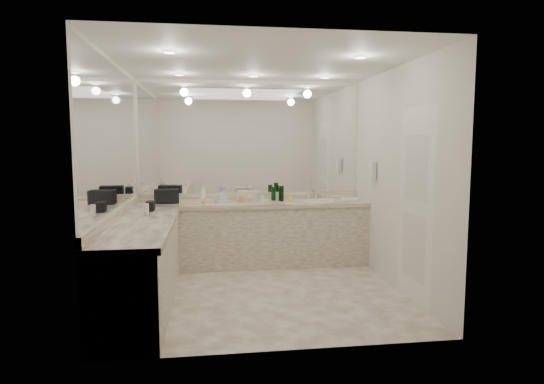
{
  "coord_description": "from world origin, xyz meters",
  "views": [
    {
      "loc": [
        -0.58,
        -5.06,
        1.72
      ],
      "look_at": [
        0.17,
        0.4,
        1.12
      ],
      "focal_mm": 30.0,
      "sensor_mm": 36.0,
      "label": 1
    }
  ],
  "objects": [
    {
      "name": "amenity_bottle_0",
      "position": [
        -1.13,
        1.31,
        0.94
      ],
      "size": [
        0.04,
        0.04,
        0.08
      ],
      "primitive_type": "cylinder",
      "color": "silver",
      "rests_on": "vanity_back_top"
    },
    {
      "name": "black_bag_spill",
      "position": [
        -1.3,
        0.52,
        0.96
      ],
      "size": [
        0.09,
        0.2,
        0.11
      ],
      "primitive_type": "cube",
      "rotation": [
        0.0,
        0.0,
        -0.01
      ],
      "color": "black",
      "rests_on": "vanity_left_top"
    },
    {
      "name": "mirror_left",
      "position": [
        -1.59,
        0.0,
        1.77
      ],
      "size": [
        0.01,
        2.92,
        1.55
      ],
      "primitive_type": "cube",
      "color": "white",
      "rests_on": "wall_left"
    },
    {
      "name": "faucet",
      "position": [
        0.95,
        1.41,
        0.97
      ],
      "size": [
        0.24,
        0.16,
        0.14
      ],
      "primitive_type": "cube",
      "color": "silver",
      "rests_on": "vanity_back_top"
    },
    {
      "name": "soap_bottle_a",
      "position": [
        -0.68,
        1.24,
        1.02
      ],
      "size": [
        0.11,
        0.11,
        0.24
      ],
      "primitive_type": "imported",
      "rotation": [
        0.0,
        0.0,
        -0.25
      ],
      "color": "white",
      "rests_on": "vanity_back_top"
    },
    {
      "name": "vanity_back_base",
      "position": [
        0.0,
        1.2,
        0.42
      ],
      "size": [
        3.2,
        0.6,
        0.84
      ],
      "primitive_type": "cube",
      "color": "beige",
      "rests_on": "floor"
    },
    {
      "name": "backsplash_left",
      "position": [
        -1.58,
        0.0,
        0.95
      ],
      "size": [
        0.04,
        3.0,
        0.1
      ],
      "primitive_type": "cube",
      "color": "silver",
      "rests_on": "vanity_left_top"
    },
    {
      "name": "mirror_back",
      "position": [
        0.0,
        1.49,
        1.77
      ],
      "size": [
        3.12,
        0.01,
        1.55
      ],
      "primitive_type": "cube",
      "color": "white",
      "rests_on": "wall_back"
    },
    {
      "name": "wall_left",
      "position": [
        -1.6,
        0.0,
        1.3
      ],
      "size": [
        0.02,
        3.0,
        2.6
      ],
      "primitive_type": "cube",
      "color": "silver",
      "rests_on": "floor"
    },
    {
      "name": "floor",
      "position": [
        0.0,
        0.0,
        0.0
      ],
      "size": [
        3.2,
        3.2,
        0.0
      ],
      "primitive_type": "plane",
      "color": "beige",
      "rests_on": "ground"
    },
    {
      "name": "green_bottle_0",
      "position": [
        0.42,
        1.28,
        0.99
      ],
      "size": [
        0.07,
        0.07,
        0.18
      ],
      "primitive_type": "cylinder",
      "color": "#124B1E",
      "rests_on": "vanity_back_top"
    },
    {
      "name": "soap_bottle_c",
      "position": [
        -0.03,
        1.19,
        0.99
      ],
      "size": [
        0.15,
        0.15,
        0.18
      ],
      "primitive_type": "imported",
      "rotation": [
        0.0,
        0.0,
        0.08
      ],
      "color": "#E7C180",
      "rests_on": "vanity_back_top"
    },
    {
      "name": "amenity_bottle_3",
      "position": [
        -0.16,
        1.13,
        0.94
      ],
      "size": [
        0.06,
        0.06,
        0.09
      ],
      "primitive_type": "cylinder",
      "color": "#E57F66",
      "rests_on": "vanity_back_top"
    },
    {
      "name": "backsplash_back",
      "position": [
        0.0,
        1.48,
        0.95
      ],
      "size": [
        3.2,
        0.04,
        0.1
      ],
      "primitive_type": "cube",
      "color": "silver",
      "rests_on": "vanity_back_top"
    },
    {
      "name": "door",
      "position": [
        1.59,
        -0.5,
        1.05
      ],
      "size": [
        0.02,
        0.82,
        2.1
      ],
      "primitive_type": "cube",
      "color": "white",
      "rests_on": "wall_right"
    },
    {
      "name": "amenity_bottle_4",
      "position": [
        -1.09,
        1.3,
        0.97
      ],
      "size": [
        0.06,
        0.06,
        0.15
      ],
      "primitive_type": "cylinder",
      "color": "#3F3F4C",
      "rests_on": "vanity_back_top"
    },
    {
      "name": "wall_phone",
      "position": [
        1.56,
        0.7,
        1.35
      ],
      "size": [
        0.06,
        0.1,
        0.24
      ],
      "primitive_type": "cube",
      "color": "white",
      "rests_on": "wall_right"
    },
    {
      "name": "ceiling",
      "position": [
        0.0,
        0.0,
        2.6
      ],
      "size": [
        3.2,
        3.2,
        0.0
      ],
      "primitive_type": "plane",
      "color": "white",
      "rests_on": "floor"
    },
    {
      "name": "sink",
      "position": [
        0.95,
        1.2,
        0.9
      ],
      "size": [
        0.44,
        0.44,
        0.03
      ],
      "primitive_type": "cylinder",
      "color": "white",
      "rests_on": "vanity_back_top"
    },
    {
      "name": "amenity_bottle_2",
      "position": [
        -0.64,
        1.16,
        0.93
      ],
      "size": [
        0.05,
        0.05,
        0.06
      ],
      "primitive_type": "cylinder",
      "color": "#F2D84C",
      "rests_on": "vanity_back_top"
    },
    {
      "name": "green_bottle_1",
      "position": [
        0.41,
        1.22,
        1.01
      ],
      "size": [
        0.06,
        0.06,
        0.22
      ],
      "primitive_type": "cylinder",
      "color": "#124B1E",
      "rests_on": "vanity_back_top"
    },
    {
      "name": "black_toiletry_bag",
      "position": [
        -1.17,
        1.19,
        0.99
      ],
      "size": [
        0.34,
        0.23,
        0.19
      ],
      "primitive_type": "cube",
      "rotation": [
        0.0,
        0.0,
        0.08
      ],
      "color": "black",
      "rests_on": "vanity_back_top"
    },
    {
      "name": "wall_right",
      "position": [
        1.6,
        0.0,
        1.3
      ],
      "size": [
        0.02,
        3.0,
        2.6
      ],
      "primitive_type": "cube",
      "color": "silver",
      "rests_on": "floor"
    },
    {
      "name": "amenity_bottle_6",
      "position": [
        -0.51,
        1.17,
        0.94
      ],
      "size": [
        0.05,
        0.05,
        0.07
      ],
      "primitive_type": "cylinder",
      "color": "silver",
      "rests_on": "vanity_back_top"
    },
    {
      "name": "vanity_back_top",
      "position": [
        0.0,
        1.19,
        0.87
      ],
      "size": [
        3.2,
        0.64,
        0.06
      ],
      "primitive_type": "cube",
      "color": "silver",
      "rests_on": "vanity_back_base"
    },
    {
      "name": "green_bottle_2",
      "position": [
        0.31,
        1.31,
        1.0
      ],
      "size": [
        0.06,
        0.06,
        0.19
      ],
      "primitive_type": "cylinder",
      "color": "#124B1E",
      "rests_on": "vanity_back_top"
    },
    {
      "name": "soap_bottle_b",
      "position": [
        -0.4,
        1.13,
        1.01
      ],
      "size": [
        0.1,
        0.1,
        0.22
      ],
      "primitive_type": "imported",
      "rotation": [
        0.0,
        0.0,
        -0.02
      ],
      "color": "silver",
      "rests_on": "vanity_back_top"
    },
    {
      "name": "wall_back",
      "position": [
        0.0,
        1.5,
        1.3
      ],
      "size": [
        3.2,
        0.02,
        2.6
      ],
      "primitive_type": "cube",
      "color": "silver",
      "rests_on": "floor"
    },
    {
      "name": "cream_cosmetic_case",
      "position": [
        -0.07,
        1.22,
        0.98
      ],
      "size": [
        0.29,
        0.19,
        0.16
      ],
      "primitive_type": "cube",
      "rotation": [
        0.0,
        0.0,
        -0.09
      ],
      "color": "beige",
      "rests_on": "vanity_back_top"
    },
    {
      "name": "hand_towel",
      "position": [
        1.37,
        1.11,
        0.92
      ],
      "size": [
        0.23,
        0.16,
        0.04
      ],
      "primitive_type": "cube",
      "rotation": [
        0.0,
        0.0,
        -0.03
      ],
      "color": "white",
      "rests_on": "vanity_back_top"
    },
    {
      "name": "amenity_bottle_1",
      "position": [
        0.52,
        1.15,
        0.94
      ],
      "size": [
        0.06,
        0.06,
        0.08
      ],
      "primitive_type": "cylinder",
      "color": "#F2D84C",
      "rests_on": "vanity_back_top"
    },
    {
      "name": "vanity_left_base",
      "position": [
        -1.3,
        -0.3,
        0.42
      ],
      "size": [
        0.6,
        2.4,
        0.84
      ],
      "primitive_type": "cube",
      "color": "beige",
      "rests_on": "floor"
    },
    {
      "name": "amenity_bottle_5",
      "position": [
        0.13,
        1.27,
        0.94
      ],
      "size": [
        0.06,
        0.06,
        0.09
      ],
      "primitive_type": "cylinder",
      "color": "white",
      "rests_on": "vanity_back_top"
    },
    {
      "name": "vanity_left_top",
      "position": [
        -1.29,
        -0.3,
        0.87
      ],
      "size": [
        0.64,
        2.42,
        0.06
      ],
      "primitive_type": "cube",
      "color": "silver",
      "rests_on": "vanity_left_base"
    },
    {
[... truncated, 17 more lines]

